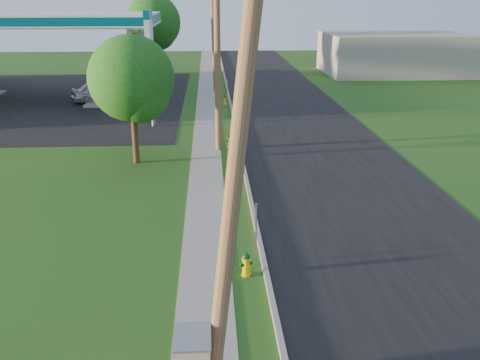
% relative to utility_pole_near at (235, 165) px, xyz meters
% --- Properties ---
extents(ground_plane, '(140.00, 140.00, 0.00)m').
position_rel_utility_pole_near_xyz_m(ground_plane, '(0.60, 1.00, -4.80)').
color(ground_plane, '#244E17').
rests_on(ground_plane, ground).
extents(road, '(8.00, 120.00, 0.02)m').
position_rel_utility_pole_near_xyz_m(road, '(5.10, 11.00, -4.79)').
color(road, black).
rests_on(road, ground).
extents(curb, '(0.15, 120.00, 0.15)m').
position_rel_utility_pole_near_xyz_m(curb, '(1.10, 11.00, -4.73)').
color(curb, gray).
rests_on(curb, ground).
extents(sidewalk, '(1.50, 120.00, 0.03)m').
position_rel_utility_pole_near_xyz_m(sidewalk, '(-0.65, 11.00, -4.79)').
color(sidewalk, gray).
rests_on(sidewalk, ground).
extents(forecourt, '(26.00, 28.00, 0.02)m').
position_rel_utility_pole_near_xyz_m(forecourt, '(-15.40, 33.00, -4.79)').
color(forecourt, black).
rests_on(forecourt, ground).
extents(utility_pole_near, '(1.40, 0.32, 9.48)m').
position_rel_utility_pole_near_xyz_m(utility_pole_near, '(0.00, 0.00, 0.00)').
color(utility_pole_near, brown).
rests_on(utility_pole_near, ground).
extents(utility_pole_mid, '(1.40, 0.32, 9.80)m').
position_rel_utility_pole_near_xyz_m(utility_pole_mid, '(-0.00, 18.00, 0.15)').
color(utility_pole_mid, brown).
rests_on(utility_pole_mid, ground).
extents(utility_pole_far, '(1.40, 0.32, 9.50)m').
position_rel_utility_pole_near_xyz_m(utility_pole_far, '(-0.00, 36.00, 0.00)').
color(utility_pole_far, brown).
rests_on(utility_pole_far, ground).
extents(sign_post_near, '(0.05, 0.04, 2.00)m').
position_rel_utility_pole_near_xyz_m(sign_post_near, '(0.85, 5.20, -3.80)').
color(sign_post_near, gray).
rests_on(sign_post_near, ground).
extents(sign_post_mid, '(0.05, 0.04, 2.00)m').
position_rel_utility_pole_near_xyz_m(sign_post_mid, '(0.85, 17.00, -3.80)').
color(sign_post_mid, gray).
rests_on(sign_post_mid, ground).
extents(sign_post_far, '(0.05, 0.04, 2.00)m').
position_rel_utility_pole_near_xyz_m(sign_post_far, '(0.85, 29.20, -3.80)').
color(sign_post_far, gray).
rests_on(sign_post_far, ground).
extents(gas_canopy, '(18.18, 9.18, 6.40)m').
position_rel_utility_pole_near_xyz_m(gas_canopy, '(-13.40, 33.00, 1.09)').
color(gas_canopy, silver).
rests_on(gas_canopy, ground).
extents(fuel_pump_ne, '(1.20, 3.20, 1.90)m').
position_rel_utility_pole_near_xyz_m(fuel_pump_ne, '(-8.90, 31.00, -4.08)').
color(fuel_pump_ne, gray).
rests_on(fuel_pump_ne, ground).
extents(fuel_pump_se, '(1.20, 3.20, 1.90)m').
position_rel_utility_pole_near_xyz_m(fuel_pump_se, '(-8.90, 35.00, -4.08)').
color(fuel_pump_se, gray).
rests_on(fuel_pump_se, ground).
extents(price_pylon, '(0.34, 2.04, 6.85)m').
position_rel_utility_pole_near_xyz_m(price_pylon, '(-3.90, 23.50, 0.63)').
color(price_pylon, gray).
rests_on(price_pylon, ground).
extents(distant_building, '(14.00, 10.00, 4.00)m').
position_rel_utility_pole_near_xyz_m(distant_building, '(18.60, 46.00, -2.80)').
color(distant_building, gray).
rests_on(distant_building, ground).
extents(tree_verge, '(3.98, 3.98, 6.03)m').
position_rel_utility_pole_near_xyz_m(tree_verge, '(-3.91, 15.87, -0.92)').
color(tree_verge, '#342615').
rests_on(tree_verge, ground).
extents(tree_lot, '(5.18, 5.18, 7.85)m').
position_rel_utility_pole_near_xyz_m(tree_lot, '(-5.52, 43.81, 0.25)').
color(tree_lot, '#342615').
rests_on(tree_lot, ground).
extents(hydrant_near, '(0.38, 0.34, 0.72)m').
position_rel_utility_pole_near_xyz_m(hydrant_near, '(0.53, 4.63, -4.45)').
color(hydrant_near, '#F5B900').
rests_on(hydrant_near, ground).
extents(hydrant_mid, '(0.40, 0.35, 0.76)m').
position_rel_utility_pole_near_xyz_m(hydrant_mid, '(0.60, 18.25, -4.43)').
color(hydrant_mid, yellow).
rests_on(hydrant_mid, ground).
extents(hydrant_far, '(0.35, 0.31, 0.69)m').
position_rel_utility_pole_near_xyz_m(hydrant_far, '(0.70, 30.16, -4.47)').
color(hydrant_far, yellow).
rests_on(hydrant_far, ground).
extents(car_silver, '(5.02, 3.58, 1.59)m').
position_rel_utility_pole_near_xyz_m(car_silver, '(-8.43, 31.88, -4.01)').
color(car_silver, '#AEB1B5').
rests_on(car_silver, ground).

